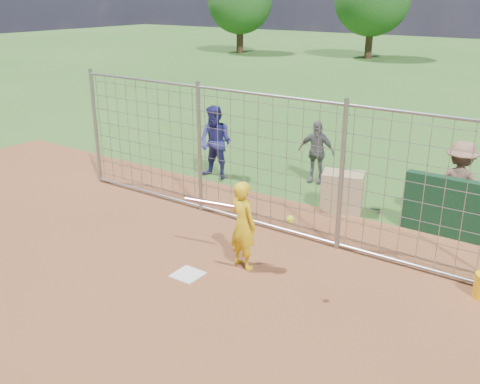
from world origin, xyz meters
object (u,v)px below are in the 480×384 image
Objects in this scene: batter at (243,225)px; equipment_bin at (342,192)px; bystander_b at (316,152)px; bystander_c at (459,185)px; bystander_a at (216,143)px.

batter is 1.82× the size of equipment_bin.
bystander_b is at bearing 117.54° from equipment_bin.
bystander_c is (2.37, 3.56, 0.10)m from batter.
equipment_bin is at bearing -83.02° from batter.
bystander_a is 2.15× the size of equipment_bin.
bystander_c reaches higher than batter.
bystander_b is (2.07, 1.08, -0.13)m from bystander_a.
batter is 0.88× the size of bystander_c.
bystander_b reaches higher than equipment_bin.
bystander_a reaches higher than batter.
batter is at bearing 53.66° from bystander_c.
bystander_b reaches higher than batter.
bystander_a is 2.34m from bystander_b.
bystander_c is (3.33, -0.79, 0.10)m from bystander_b.
bystander_a is 5.41m from bystander_c.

